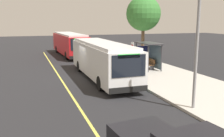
% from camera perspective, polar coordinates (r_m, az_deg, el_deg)
% --- Properties ---
extents(ground_plane, '(120.00, 120.00, 0.00)m').
position_cam_1_polar(ground_plane, '(22.01, -5.78, -1.63)').
color(ground_plane, '#232326').
extents(sidewalk_curb, '(44.00, 6.40, 0.15)m').
position_cam_1_polar(sidewalk_curb, '(24.03, 8.29, -0.46)').
color(sidewalk_curb, '#B7B2A8').
rests_on(sidewalk_curb, ground_plane).
extents(lane_stripe_center, '(36.00, 0.14, 0.01)m').
position_cam_1_polar(lane_stripe_center, '(21.63, -11.46, -1.99)').
color(lane_stripe_center, '#E0D64C').
rests_on(lane_stripe_center, ground_plane).
extents(transit_bus_main, '(11.36, 2.61, 2.95)m').
position_cam_1_polar(transit_bus_main, '(20.64, -2.25, 2.16)').
color(transit_bus_main, white).
rests_on(transit_bus_main, ground_plane).
extents(transit_bus_second, '(11.79, 3.01, 2.95)m').
position_cam_1_polar(transit_bus_second, '(34.90, -9.36, 5.51)').
color(transit_bus_second, red).
rests_on(transit_bus_second, ground_plane).
extents(bus_shelter, '(2.90, 1.60, 2.48)m').
position_cam_1_polar(bus_shelter, '(24.28, 8.23, 4.05)').
color(bus_shelter, '#333338').
rests_on(bus_shelter, sidewalk_curb).
extents(waiting_bench, '(1.60, 0.48, 0.95)m').
position_cam_1_polar(waiting_bench, '(24.47, 8.25, 1.07)').
color(waiting_bench, brown).
rests_on(waiting_bench, sidewalk_curb).
extents(route_sign_post, '(0.44, 0.08, 2.80)m').
position_cam_1_polar(route_sign_post, '(20.87, 4.55, 3.17)').
color(route_sign_post, '#333338').
rests_on(route_sign_post, sidewalk_curb).
extents(pedestrian_commuter, '(0.24, 0.40, 1.69)m').
position_cam_1_polar(pedestrian_commuter, '(23.35, 5.18, 1.88)').
color(pedestrian_commuter, '#282D47').
rests_on(pedestrian_commuter, sidewalk_curb).
extents(street_tree_near_shelter, '(3.86, 3.86, 7.17)m').
position_cam_1_polar(street_tree_near_shelter, '(29.48, 6.97, 11.93)').
color(street_tree_near_shelter, brown).
rests_on(street_tree_near_shelter, sidewalk_curb).
extents(utility_pole, '(0.16, 0.16, 6.40)m').
position_cam_1_polar(utility_pole, '(13.61, 18.27, 4.59)').
color(utility_pole, gray).
rests_on(utility_pole, sidewalk_curb).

